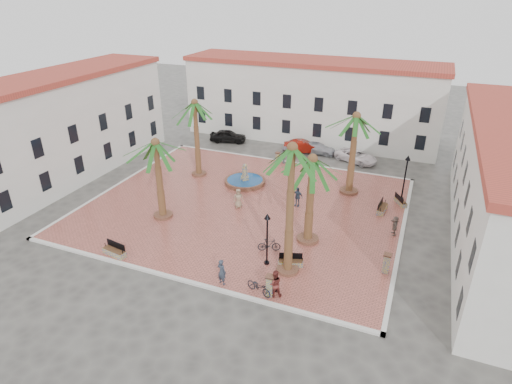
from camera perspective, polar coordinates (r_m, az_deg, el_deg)
ground at (r=37.05m, az=-1.43°, el=-1.97°), size 120.00×120.00×0.00m
plaza at (r=37.01m, az=-1.43°, el=-1.87°), size 26.00×22.00×0.15m
kerb_n at (r=46.36m, az=3.99°, el=4.05°), size 26.30×0.30×0.16m
kerb_s at (r=28.85m, az=-10.33°, el=-11.34°), size 26.30×0.30×0.16m
kerb_e at (r=34.58m, az=18.84°, el=-5.56°), size 0.30×22.30×0.16m
kerb_w at (r=43.38m, az=-17.40°, el=1.26°), size 0.30×22.30×0.16m
building_north at (r=53.16m, az=7.30°, el=12.10°), size 30.40×7.40×9.50m
building_west at (r=45.66m, az=-24.18°, el=8.03°), size 6.40×24.40×10.00m
fountain at (r=40.93m, az=-1.49°, el=1.54°), size 3.88×3.88×2.01m
palm_nw at (r=41.11m, az=-8.13°, el=10.69°), size 4.73×4.73×7.67m
palm_sw at (r=33.73m, az=-13.15°, el=5.19°), size 5.05×5.05×6.77m
palm_s at (r=25.24m, az=4.81°, el=4.07°), size 4.85×4.85×9.05m
palm_e at (r=29.70m, az=7.46°, el=2.91°), size 5.32×5.32×6.88m
palm_ne at (r=37.89m, az=13.14°, el=8.59°), size 5.43×5.43×7.56m
bench_s at (r=31.95m, az=-18.34°, el=-7.55°), size 1.91×0.85×0.97m
bench_se at (r=29.42m, az=4.64°, el=-9.34°), size 1.75×1.04×0.88m
bench_e at (r=37.38m, az=16.47°, el=-2.12°), size 0.74×1.86×0.96m
bench_ne at (r=39.10m, az=18.69°, el=-1.22°), size 1.24×1.62×0.84m
lamppost_s at (r=28.20m, az=1.50°, el=-5.13°), size 0.43×0.43×3.91m
lamppost_e at (r=38.94m, az=19.38°, el=2.78°), size 0.45×0.45×4.18m
bollard_se at (r=26.59m, az=1.89°, el=-12.32°), size 0.54×0.54×1.45m
bollard_n at (r=45.42m, az=2.90°, el=4.59°), size 0.53×0.53×1.27m
bollard_e at (r=29.69m, az=17.00°, el=-9.03°), size 0.53×0.53×1.44m
litter_bin at (r=27.21m, az=2.63°, el=-12.42°), size 0.34×0.34×0.66m
cyclist_a at (r=27.47m, az=-4.60°, el=-10.56°), size 0.75×0.60×1.81m
bicycle_a at (r=26.88m, az=0.41°, el=-12.51°), size 1.98×1.23×0.98m
cyclist_b at (r=26.45m, az=2.51°, el=-12.10°), size 1.11×1.02×1.84m
bicycle_b at (r=30.69m, az=1.76°, el=-7.05°), size 1.70×1.05×0.99m
pedestrian_fountain_a at (r=36.24m, az=-2.37°, el=-0.85°), size 1.01×0.90×1.73m
pedestrian_fountain_b at (r=36.65m, az=5.54°, el=-0.62°), size 1.09×0.63×1.74m
pedestrian_north at (r=45.45m, az=3.82°, el=4.96°), size 0.87×1.30×1.87m
pedestrian_east at (r=34.11m, az=18.03°, el=-4.27°), size 0.76×1.48×1.53m
car_black at (r=52.42m, az=-3.74°, el=7.47°), size 4.65×2.79×1.48m
car_red at (r=49.15m, az=6.28°, el=6.05°), size 4.60×2.88×1.43m
car_silver at (r=49.12m, az=8.21°, el=5.79°), size 4.26×1.85×1.22m
car_white at (r=47.48m, az=13.20°, el=4.67°), size 5.05×3.66×1.28m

